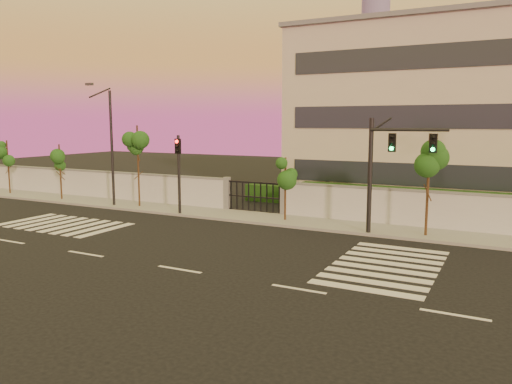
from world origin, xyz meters
TOP-DOWN VIEW (x-y plane):
  - ground at (0.00, 0.00)m, footprint 120.00×120.00m
  - sidewalk at (0.00, 10.50)m, footprint 60.00×3.00m
  - perimeter_wall at (0.10, 12.00)m, footprint 60.00×0.36m
  - hedge_row at (1.17, 14.74)m, footprint 41.00×4.25m
  - institutional_building at (9.00, 21.99)m, footprint 24.40×12.40m
  - distant_skyscraper at (-65.00, 280.00)m, footprint 16.00×16.00m
  - road_markings at (-1.58, 3.76)m, footprint 57.00×7.62m
  - street_tree_a at (-23.89, 10.32)m, footprint 1.36×1.08m
  - street_tree_b at (-17.78, 10.01)m, footprint 1.38×1.09m
  - street_tree_c at (-10.70, 10.23)m, footprint 1.46×1.16m
  - street_tree_d at (-0.16, 10.40)m, footprint 1.42×1.13m
  - street_tree_e at (7.63, 9.98)m, footprint 1.60×1.28m
  - traffic_signal_main at (5.66, 9.30)m, footprint 3.72×0.48m
  - traffic_signal_secondary at (-6.76, 9.27)m, footprint 0.38×0.36m
  - streetlight_west at (-12.56, 9.61)m, footprint 0.48×1.95m

SIDE VIEW (x-z plane):
  - ground at x=0.00m, z-range 0.00..0.00m
  - road_markings at x=-1.58m, z-range 0.00..0.02m
  - sidewalk at x=0.00m, z-range 0.00..0.15m
  - hedge_row at x=1.17m, z-range -0.08..1.72m
  - perimeter_wall at x=0.10m, z-range -0.03..2.17m
  - street_tree_d at x=-0.16m, z-range 0.88..4.59m
  - street_tree_b at x=-17.78m, z-range 0.97..5.08m
  - traffic_signal_secondary at x=-6.76m, z-range 0.66..5.57m
  - street_tree_a at x=-23.89m, z-range 1.01..5.30m
  - traffic_signal_main at x=5.66m, z-range 0.78..6.66m
  - street_tree_e at x=7.63m, z-range 1.21..6.35m
  - street_tree_c at x=-10.70m, z-range 1.29..6.76m
  - streetlight_west at x=-12.56m, z-range 0.33..8.43m
  - institutional_building at x=9.00m, z-range 0.03..12.28m
  - distant_skyscraper at x=-65.00m, z-range 2.98..120.98m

